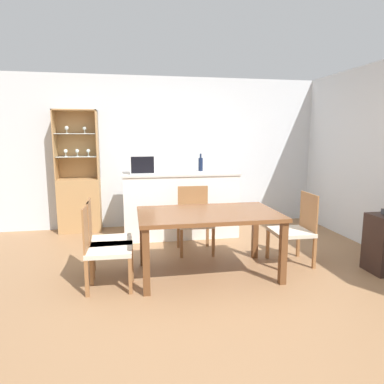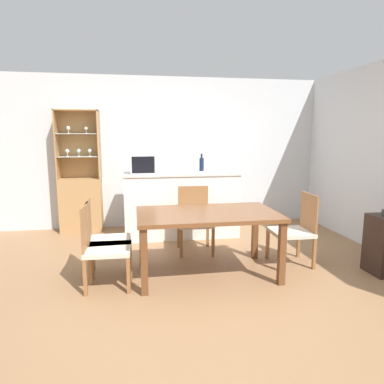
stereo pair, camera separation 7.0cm
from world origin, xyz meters
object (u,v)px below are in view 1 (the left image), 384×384
(display_cabinet, at_px, (79,196))
(dining_table, at_px, (208,219))
(dining_chair_side_left_near, at_px, (105,247))
(dining_chair_side_left_far, at_px, (106,239))
(wine_bottle, at_px, (201,164))
(microwave, at_px, (147,164))
(dining_chair_side_right_far, at_px, (295,229))
(dining_chair_head_far, at_px, (195,220))

(display_cabinet, distance_m, dining_table, 2.71)
(dining_chair_side_left_near, height_order, dining_chair_side_left_far, same)
(dining_table, distance_m, dining_chair_side_left_far, 1.16)
(dining_table, relative_size, wine_bottle, 5.56)
(display_cabinet, height_order, microwave, display_cabinet)
(dining_table, height_order, dining_chair_side_left_near, dining_chair_side_left_near)
(display_cabinet, xyz_separation_m, microwave, (1.08, -0.53, 0.55))
(dining_chair_side_right_far, xyz_separation_m, microwave, (-1.71, 1.46, 0.71))
(microwave, bearing_deg, display_cabinet, 153.95)
(dining_table, relative_size, dining_chair_side_left_far, 1.78)
(dining_chair_side_left_far, relative_size, dining_chair_head_far, 1.00)
(dining_chair_side_right_far, height_order, microwave, microwave)
(dining_chair_side_left_far, bearing_deg, dining_chair_side_right_far, 87.71)
(display_cabinet, relative_size, dining_chair_side_left_far, 2.25)
(dining_chair_side_right_far, relative_size, wine_bottle, 3.13)
(dining_chair_side_left_near, height_order, dining_chair_head_far, same)
(microwave, height_order, wine_bottle, microwave)
(dining_chair_side_left_near, bearing_deg, dining_chair_head_far, 132.24)
(dining_chair_side_left_far, bearing_deg, display_cabinet, -167.07)
(display_cabinet, height_order, dining_table, display_cabinet)
(dining_chair_side_right_far, xyz_separation_m, dining_chair_head_far, (-1.13, 0.68, 0.00))
(dining_table, xyz_separation_m, dining_chair_side_left_far, (-1.13, 0.14, -0.21))
(dining_chair_side_left_far, relative_size, dining_chair_side_right_far, 1.00)
(display_cabinet, bearing_deg, wine_bottle, -10.19)
(wine_bottle, bearing_deg, dining_chair_head_far, -106.43)
(dining_table, distance_m, dining_chair_side_right_far, 1.16)
(dining_chair_side_left_near, relative_size, wine_bottle, 3.13)
(dining_chair_side_left_near, distance_m, dining_chair_side_right_far, 2.27)
(dining_chair_side_left_near, distance_m, dining_chair_side_left_far, 0.28)
(dining_chair_head_far, bearing_deg, wine_bottle, -103.90)
(display_cabinet, xyz_separation_m, dining_chair_side_right_far, (2.80, -1.99, -0.17))
(dining_chair_side_left_far, xyz_separation_m, dining_chair_head_far, (1.13, 0.68, 0.00))
(display_cabinet, bearing_deg, dining_chair_side_left_far, -74.77)
(dining_chair_side_left_far, height_order, microwave, microwave)
(dining_table, height_order, microwave, microwave)
(dining_chair_side_left_near, height_order, microwave, microwave)
(dining_chair_side_left_far, bearing_deg, wine_bottle, 136.95)
(dining_chair_side_right_far, bearing_deg, dining_chair_head_far, 60.36)
(dining_chair_side_left_near, xyz_separation_m, wine_bottle, (1.41, 1.92, 0.69))
(dining_table, bearing_deg, wine_bottle, 80.90)
(dining_chair_side_right_far, bearing_deg, display_cabinet, 56.07)
(dining_chair_side_left_far, xyz_separation_m, wine_bottle, (1.41, 1.64, 0.69))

